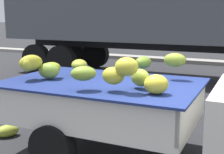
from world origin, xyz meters
The scene contains 2 objects.
semi_trailer centered at (-1.96, 6.17, 2.54)m, with size 12.05×2.86×3.95m.
fallen_banana_bunch_near_tailgate centered at (-3.00, -0.05, 0.10)m, with size 0.38×0.25×0.21m, color #9FAD32.
Camera 1 is at (0.91, -3.74, 1.99)m, focal length 50.39 mm.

